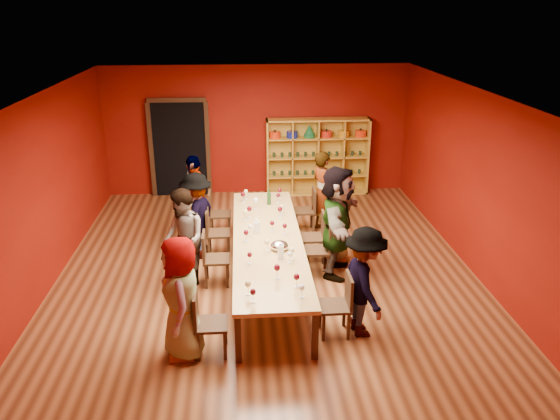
% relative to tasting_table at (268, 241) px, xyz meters
% --- Properties ---
extents(room_shell, '(7.10, 9.10, 3.04)m').
position_rel_tasting_table_xyz_m(room_shell, '(0.00, 0.00, 0.80)').
color(room_shell, '#562C16').
rests_on(room_shell, ground).
extents(tasting_table, '(1.10, 4.50, 0.75)m').
position_rel_tasting_table_xyz_m(tasting_table, '(0.00, 0.00, 0.00)').
color(tasting_table, tan).
rests_on(tasting_table, ground).
extents(doorway, '(1.40, 0.17, 2.30)m').
position_rel_tasting_table_xyz_m(doorway, '(-1.80, 4.43, 0.42)').
color(doorway, black).
rests_on(doorway, ground).
extents(shelving_unit, '(2.40, 0.40, 1.80)m').
position_rel_tasting_table_xyz_m(shelving_unit, '(1.40, 4.32, 0.28)').
color(shelving_unit, gold).
rests_on(shelving_unit, ground).
extents(chair_person_left_0, '(0.42, 0.42, 0.89)m').
position_rel_tasting_table_xyz_m(chair_person_left_0, '(-0.91, -1.94, -0.20)').
color(chair_person_left_0, black).
rests_on(chair_person_left_0, ground).
extents(person_left_0, '(0.54, 0.86, 1.65)m').
position_rel_tasting_table_xyz_m(person_left_0, '(-1.19, -1.94, 0.13)').
color(person_left_0, '#BD7E87').
rests_on(person_left_0, ground).
extents(chair_person_left_2, '(0.42, 0.42, 0.89)m').
position_rel_tasting_table_xyz_m(chair_person_left_2, '(-0.91, -0.05, -0.20)').
color(chair_person_left_2, black).
rests_on(chair_person_left_2, ground).
extents(person_left_2, '(0.72, 0.90, 1.62)m').
position_rel_tasting_table_xyz_m(person_left_2, '(-1.33, -0.05, 0.11)').
color(person_left_2, '#CD8998').
rests_on(person_left_2, ground).
extents(chair_person_left_3, '(0.42, 0.42, 0.89)m').
position_rel_tasting_table_xyz_m(chair_person_left_3, '(-0.91, 1.00, -0.20)').
color(chair_person_left_3, black).
rests_on(chair_person_left_3, ground).
extents(person_left_3, '(0.77, 1.09, 1.56)m').
position_rel_tasting_table_xyz_m(person_left_3, '(-1.20, 1.00, 0.08)').
color(person_left_3, '#618FC8').
rests_on(person_left_3, ground).
extents(chair_person_left_4, '(0.42, 0.42, 0.89)m').
position_rel_tasting_table_xyz_m(chair_person_left_4, '(-0.91, 1.93, -0.20)').
color(chair_person_left_4, black).
rests_on(chair_person_left_4, ground).
extents(person_left_4, '(0.44, 0.96, 1.63)m').
position_rel_tasting_table_xyz_m(person_left_4, '(-1.29, 1.93, 0.12)').
color(person_left_4, pink).
rests_on(person_left_4, ground).
extents(chair_person_right_0, '(0.42, 0.42, 0.89)m').
position_rel_tasting_table_xyz_m(chair_person_right_0, '(0.91, -1.62, -0.20)').
color(chair_person_right_0, black).
rests_on(chair_person_right_0, ground).
extents(person_right_0, '(0.54, 1.06, 1.57)m').
position_rel_tasting_table_xyz_m(person_right_0, '(1.22, -1.62, 0.09)').
color(person_right_0, '#5E8BC2').
rests_on(person_right_0, ground).
extents(chair_person_right_2, '(0.42, 0.42, 0.89)m').
position_rel_tasting_table_xyz_m(chair_person_right_2, '(0.91, 0.16, -0.20)').
color(chair_person_right_2, black).
rests_on(chair_person_right_2, ground).
extents(person_right_2, '(0.96, 1.82, 1.89)m').
position_rel_tasting_table_xyz_m(person_right_2, '(1.16, 0.16, 0.24)').
color(person_right_2, '#131536').
rests_on(person_right_2, ground).
extents(chair_person_right_3, '(0.42, 0.42, 0.89)m').
position_rel_tasting_table_xyz_m(chair_person_right_3, '(0.91, 0.69, -0.20)').
color(chair_person_right_3, black).
rests_on(chair_person_right_3, ground).
extents(person_right_3, '(0.51, 0.79, 1.52)m').
position_rel_tasting_table_xyz_m(person_right_3, '(1.23, 0.69, 0.06)').
color(person_right_3, '#5277A8').
rests_on(person_right_3, ground).
extents(chair_person_right_4, '(0.42, 0.42, 0.89)m').
position_rel_tasting_table_xyz_m(chair_person_right_4, '(0.91, 2.00, -0.20)').
color(chair_person_right_4, black).
rests_on(chair_person_right_4, ground).
extents(person_right_4, '(0.63, 0.72, 1.64)m').
position_rel_tasting_table_xyz_m(person_right_4, '(1.19, 2.00, 0.12)').
color(person_right_4, '#4A4B4F').
rests_on(person_right_4, ground).
extents(wine_glass_0, '(0.08, 0.08, 0.21)m').
position_rel_tasting_table_xyz_m(wine_glass_0, '(-0.38, 1.72, 0.20)').
color(wine_glass_0, white).
rests_on(wine_glass_0, tasting_table).
extents(wine_glass_1, '(0.08, 0.08, 0.20)m').
position_rel_tasting_table_xyz_m(wine_glass_1, '(-0.35, -1.78, 0.20)').
color(wine_glass_1, white).
rests_on(wine_glass_1, tasting_table).
extents(wine_glass_2, '(0.08, 0.08, 0.20)m').
position_rel_tasting_table_xyz_m(wine_glass_2, '(-0.03, -0.48, 0.19)').
color(wine_glass_2, white).
rests_on(wine_glass_2, tasting_table).
extents(wine_glass_3, '(0.07, 0.07, 0.18)m').
position_rel_tasting_table_xyz_m(wine_glass_3, '(0.29, 1.66, 0.18)').
color(wine_glass_3, white).
rests_on(wine_glass_3, tasting_table).
extents(wine_glass_4, '(0.08, 0.08, 0.20)m').
position_rel_tasting_table_xyz_m(wine_glass_4, '(0.32, -0.79, 0.19)').
color(wine_glass_4, white).
rests_on(wine_glass_4, tasting_table).
extents(wine_glass_5, '(0.08, 0.08, 0.20)m').
position_rel_tasting_table_xyz_m(wine_glass_5, '(-0.34, -0.10, 0.20)').
color(wine_glass_5, white).
rests_on(wine_glass_5, tasting_table).
extents(wine_glass_6, '(0.09, 0.09, 0.22)m').
position_rel_tasting_table_xyz_m(wine_glass_6, '(-0.14, 1.34, 0.21)').
color(wine_glass_6, white).
rests_on(wine_glass_6, tasting_table).
extents(wine_glass_7, '(0.08, 0.08, 0.20)m').
position_rel_tasting_table_xyz_m(wine_glass_7, '(-0.32, 1.87, 0.20)').
color(wine_glass_7, white).
rests_on(wine_glass_7, tasting_table).
extents(wine_glass_8, '(0.08, 0.08, 0.19)m').
position_rel_tasting_table_xyz_m(wine_glass_8, '(0.31, 1.02, 0.19)').
color(wine_glass_8, white).
rests_on(wine_glass_8, tasting_table).
extents(wine_glass_9, '(0.07, 0.07, 0.18)m').
position_rel_tasting_table_xyz_m(wine_glass_9, '(0.28, -0.90, 0.18)').
color(wine_glass_9, white).
rests_on(wine_glass_9, tasting_table).
extents(wine_glass_10, '(0.07, 0.07, 0.18)m').
position_rel_tasting_table_xyz_m(wine_glass_10, '(-0.27, 0.17, 0.18)').
color(wine_glass_10, white).
rests_on(wine_glass_10, tasting_table).
extents(wine_glass_11, '(0.08, 0.08, 0.20)m').
position_rel_tasting_table_xyz_m(wine_glass_11, '(0.30, -1.63, 0.20)').
color(wine_glass_11, white).
rests_on(wine_glass_11, tasting_table).
extents(wine_glass_12, '(0.08, 0.08, 0.19)m').
position_rel_tasting_table_xyz_m(wine_glass_12, '(-0.29, -1.97, 0.19)').
color(wine_glass_12, white).
rests_on(wine_glass_12, tasting_table).
extents(wine_glass_13, '(0.09, 0.09, 0.22)m').
position_rel_tasting_table_xyz_m(wine_glass_13, '(0.06, -1.36, 0.21)').
color(wine_glass_13, white).
rests_on(wine_glass_13, tasting_table).
extents(wine_glass_14, '(0.08, 0.08, 0.19)m').
position_rel_tasting_table_xyz_m(wine_glass_14, '(0.34, -1.91, 0.19)').
color(wine_glass_14, white).
rests_on(wine_glass_14, tasting_table).
extents(wine_glass_15, '(0.07, 0.07, 0.18)m').
position_rel_tasting_table_xyz_m(wine_glass_15, '(-0.31, -0.87, 0.18)').
color(wine_glass_15, white).
rests_on(wine_glass_15, tasting_table).
extents(wine_glass_16, '(0.08, 0.08, 0.19)m').
position_rel_tasting_table_xyz_m(wine_glass_16, '(0.09, 0.28, 0.19)').
color(wine_glass_16, white).
rests_on(wine_glass_16, tasting_table).
extents(wine_glass_17, '(0.08, 0.08, 0.21)m').
position_rel_tasting_table_xyz_m(wine_glass_17, '(-0.34, 0.78, 0.20)').
color(wine_glass_17, white).
rests_on(wine_glass_17, tasting_table).
extents(wine_glass_18, '(0.08, 0.08, 0.21)m').
position_rel_tasting_table_xyz_m(wine_glass_18, '(0.27, 0.88, 0.20)').
color(wine_glass_18, white).
rests_on(wine_glass_18, tasting_table).
extents(wine_glass_19, '(0.08, 0.08, 0.20)m').
position_rel_tasting_table_xyz_m(wine_glass_19, '(0.34, 1.92, 0.19)').
color(wine_glass_19, white).
rests_on(wine_glass_19, tasting_table).
extents(wine_glass_20, '(0.09, 0.09, 0.21)m').
position_rel_tasting_table_xyz_m(wine_glass_20, '(-0.27, 0.94, 0.20)').
color(wine_glass_20, white).
rests_on(wine_glass_20, tasting_table).
extents(wine_glass_21, '(0.08, 0.08, 0.19)m').
position_rel_tasting_table_xyz_m(wine_glass_21, '(0.29, 0.15, 0.19)').
color(wine_glass_21, white).
rests_on(wine_glass_21, tasting_table).
extents(spittoon_bowl, '(0.28, 0.28, 0.15)m').
position_rel_tasting_table_xyz_m(spittoon_bowl, '(0.16, -0.44, 0.12)').
color(spittoon_bowl, silver).
rests_on(spittoon_bowl, tasting_table).
extents(carafe_a, '(0.11, 0.11, 0.23)m').
position_rel_tasting_table_xyz_m(carafe_a, '(-0.16, 0.23, 0.16)').
color(carafe_a, white).
rests_on(carafe_a, tasting_table).
extents(carafe_b, '(0.10, 0.10, 0.24)m').
position_rel_tasting_table_xyz_m(carafe_b, '(0.16, -0.75, 0.16)').
color(carafe_b, white).
rests_on(carafe_b, tasting_table).
extents(wine_bottle, '(0.09, 0.09, 0.31)m').
position_rel_tasting_table_xyz_m(wine_bottle, '(0.11, 1.57, 0.17)').
color(wine_bottle, '#163C19').
rests_on(wine_bottle, tasting_table).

